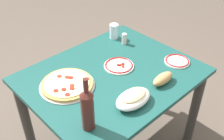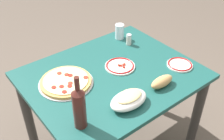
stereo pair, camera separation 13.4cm
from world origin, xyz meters
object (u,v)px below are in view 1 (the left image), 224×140
Objects in this scene: bread_loaf at (163,79)px; spice_shaker at (124,39)px; baked_pasta_dish at (133,98)px; dining_table at (112,89)px; wine_bottle at (87,109)px; side_plate_near at (177,61)px; pepperoni_pizza at (67,84)px; side_plate_far at (119,66)px; water_glass at (114,31)px.

spice_shaker reaches higher than bread_loaf.
baked_pasta_dish is 0.68m from spice_shaker.
dining_table is 3.48× the size of wine_bottle.
wine_bottle reaches higher than side_plate_near.
wine_bottle reaches higher than bread_loaf.
pepperoni_pizza is 2.02× the size of bread_loaf.
side_plate_far is at bearing 29.50° from wine_bottle.
side_plate_near is at bearing -81.34° from water_glass.
pepperoni_pizza is at bearing 156.55° from side_plate_near.
side_plate_far is at bearing 16.30° from dining_table.
wine_bottle is 0.90m from spice_shaker.
side_plate_far is 0.33m from bread_loaf.
side_plate_near is at bearing 8.08° from baked_pasta_dish.
water_glass reaches higher than baked_pasta_dish.
spice_shaker reaches higher than side_plate_near.
wine_bottle is (-0.30, 0.04, 0.09)m from baked_pasta_dish.
water_glass is (0.45, 0.64, 0.02)m from baked_pasta_dish.
baked_pasta_dish is 0.38m from side_plate_far.
side_plate_far is (0.39, -0.07, -0.01)m from pepperoni_pizza.
bread_loaf is at bearing -105.64° from water_glass.
baked_pasta_dish is 0.74× the size of wine_bottle.
dining_table is at bearing 69.71° from baked_pasta_dish.
bread_loaf is at bearing 0.03° from baked_pasta_dish.
water_glass is at bearing 98.66° from side_plate_near.
pepperoni_pizza is 1.46× the size of baked_pasta_dish.
dining_table is at bearing -163.70° from side_plate_far.
pepperoni_pizza is 1.09× the size of wine_bottle.
water_glass reaches higher than pepperoni_pizza.
wine_bottle reaches higher than pepperoni_pizza.
baked_pasta_dish is 1.15× the size of side_plate_far.
side_plate_near is (0.54, 0.08, -0.03)m from baked_pasta_dish.
side_plate_far is at bearing -10.47° from pepperoni_pizza.
spice_shaker is (0.75, 0.48, -0.09)m from wine_bottle.
bread_loaf is 0.54m from spice_shaker.
side_plate_far is (0.09, 0.03, 0.14)m from dining_table.
baked_pasta_dish is at bearing -6.57° from wine_bottle.
wine_bottle reaches higher than water_glass.
pepperoni_pizza reaches higher than dining_table.
spice_shaker reaches higher than pepperoni_pizza.
pepperoni_pizza is 0.69m from water_glass.
pepperoni_pizza reaches higher than side_plate_near.
water_glass is (0.76, 0.60, -0.07)m from wine_bottle.
pepperoni_pizza is 1.68× the size of side_plate_far.
baked_pasta_dish reaches higher than pepperoni_pizza.
side_plate_near is at bearing -78.20° from spice_shaker.
baked_pasta_dish is at bearing -171.92° from side_plate_near.
dining_table is 3.21× the size of pepperoni_pizza.
pepperoni_pizza is at bearing 71.83° from wine_bottle.
baked_pasta_dish reaches higher than side_plate_near.
spice_shaker is (-0.01, -0.12, -0.02)m from water_glass.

